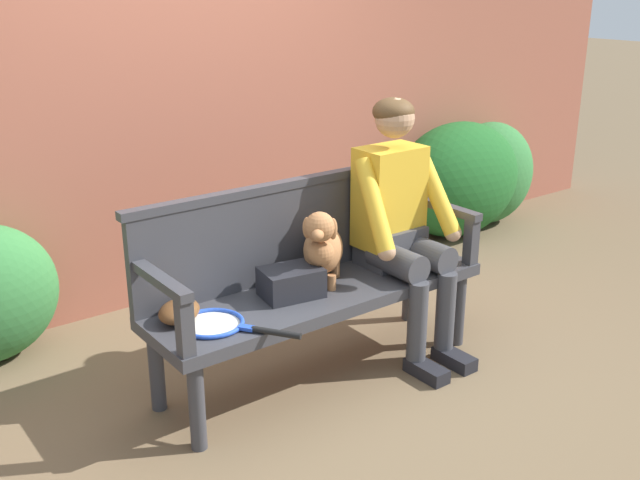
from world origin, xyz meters
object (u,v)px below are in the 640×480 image
at_px(garden_bench, 320,300).
at_px(sports_bag, 291,282).
at_px(baseball_glove, 179,311).
at_px(dog_on_bench, 322,246).
at_px(person_seated, 400,217).
at_px(tennis_racket, 217,324).

bearing_deg(garden_bench, sports_bag, 175.83).
bearing_deg(baseball_glove, dog_on_bench, -42.47).
bearing_deg(person_seated, garden_bench, 178.39).
bearing_deg(garden_bench, baseball_glove, 172.85).
distance_m(person_seated, dog_on_bench, 0.47).
bearing_deg(dog_on_bench, garden_bench, -141.63).
bearing_deg(baseball_glove, person_seated, -42.58).
bearing_deg(garden_bench, tennis_racket, -174.40).
relative_size(dog_on_bench, baseball_glove, 1.84).
xyz_separation_m(garden_bench, person_seated, (0.50, -0.01, 0.33)).
distance_m(garden_bench, person_seated, 0.60).
bearing_deg(tennis_racket, person_seated, 2.34).
relative_size(tennis_racket, sports_bag, 1.98).
distance_m(garden_bench, tennis_racket, 0.61).
xyz_separation_m(dog_on_bench, sports_bag, (-0.20, -0.02, -0.13)).
xyz_separation_m(person_seated, tennis_racket, (-1.11, -0.05, -0.26)).
relative_size(garden_bench, person_seated, 1.30).
distance_m(person_seated, baseball_glove, 1.24).
bearing_deg(garden_bench, person_seated, -1.61).
distance_m(garden_bench, baseball_glove, 0.72).
bearing_deg(dog_on_bench, tennis_racket, -172.30).
height_order(garden_bench, baseball_glove, baseball_glove).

